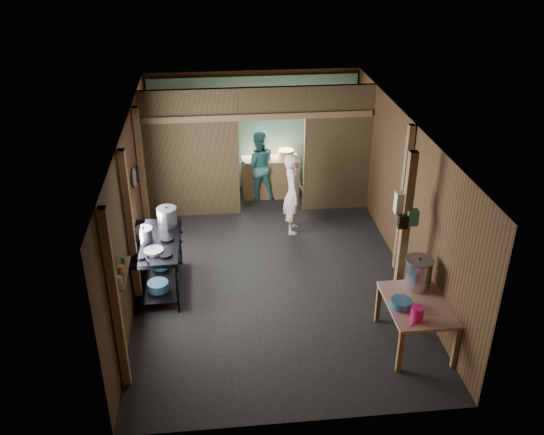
{
  "coord_description": "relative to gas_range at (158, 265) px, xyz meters",
  "views": [
    {
      "loc": [
        -0.91,
        -8.65,
        5.57
      ],
      "look_at": [
        0.0,
        -0.2,
        1.1
      ],
      "focal_mm": 38.94,
      "sensor_mm": 36.0,
      "label": 1
    }
  ],
  "objects": [
    {
      "name": "post_left_a",
      "position": [
        -0.3,
        -2.19,
        0.85
      ],
      "size": [
        0.1,
        0.12,
        2.6
      ],
      "primitive_type": "cube",
      "color": "#967247",
      "rests_on": "floor"
    },
    {
      "name": "partition_right",
      "position": [
        3.46,
        2.61,
        0.85
      ],
      "size": [
        1.35,
        0.1,
        2.6
      ],
      "primitive_type": "cube",
      "color": "brown",
      "rests_on": "floor"
    },
    {
      "name": "jar_green",
      "position": [
        -0.27,
        -1.47,
        1.01
      ],
      "size": [
        0.06,
        0.06,
        0.1
      ],
      "primitive_type": "cylinder",
      "color": "#3B895F",
      "rests_on": "wall_shelf"
    },
    {
      "name": "yellow_tub",
      "position": [
        2.51,
        3.36,
        0.49
      ],
      "size": [
        0.33,
        0.33,
        0.18
      ],
      "primitive_type": "cylinder",
      "color": "#DA8C41",
      "rests_on": "back_counter"
    },
    {
      "name": "post_left_b",
      "position": [
        -0.3,
        -0.39,
        0.85
      ],
      "size": [
        0.1,
        0.12,
        2.6
      ],
      "primitive_type": "cube",
      "color": "#967247",
      "rests_on": "floor"
    },
    {
      "name": "post_right",
      "position": [
        4.06,
        0.21,
        0.85
      ],
      "size": [
        0.1,
        0.12,
        2.6
      ],
      "primitive_type": "cube",
      "color": "#967247",
      "rests_on": "floor"
    },
    {
      "name": "prep_table",
      "position": [
        3.71,
        -1.79,
        -0.1
      ],
      "size": [
        0.86,
        1.18,
        0.7
      ],
      "primitive_type": null,
      "color": "#A77667",
      "rests_on": "floor"
    },
    {
      "name": "partition_left",
      "position": [
        0.55,
        2.61,
        0.85
      ],
      "size": [
        1.85,
        0.1,
        2.6
      ],
      "primitive_type": "cube",
      "color": "brown",
      "rests_on": "floor"
    },
    {
      "name": "back_counter",
      "position": [
        2.18,
        3.36,
        -0.03
      ],
      "size": [
        1.2,
        0.5,
        0.85
      ],
      "primitive_type": "cube",
      "color": "#967247",
      "rests_on": "floor"
    },
    {
      "name": "cook",
      "position": [
        2.44,
        1.72,
        0.34
      ],
      "size": [
        0.43,
        0.61,
        1.58
      ],
      "primitive_type": "imported",
      "rotation": [
        0.0,
        0.0,
        1.49
      ],
      "color": "silver",
      "rests_on": "floor"
    },
    {
      "name": "red_cup",
      "position": [
        1.86,
        3.36,
        0.47
      ],
      "size": [
        0.13,
        0.13,
        0.15
      ],
      "primitive_type": "cylinder",
      "color": "#D60006",
      "rests_on": "back_counter"
    },
    {
      "name": "wash_basin",
      "position": [
        3.45,
        -1.84,
        0.3
      ],
      "size": [
        0.39,
        0.39,
        0.11
      ],
      "primitive_type": "cylinder",
      "rotation": [
        0.0,
        0.0,
        0.39
      ],
      "color": "#316583",
      "rests_on": "prep_table"
    },
    {
      "name": "bag_black",
      "position": [
        3.66,
        -0.97,
        1.1
      ],
      "size": [
        0.14,
        0.1,
        0.2
      ],
      "primitive_type": "cube",
      "color": "black",
      "rests_on": "post_free"
    },
    {
      "name": "frying_pan",
      "position": [
        0.0,
        -0.37,
        0.48
      ],
      "size": [
        0.46,
        0.59,
        0.07
      ],
      "primitive_type": null,
      "rotation": [
        0.0,
        0.0,
        0.35
      ],
      "color": "gray",
      "rests_on": "gas_range"
    },
    {
      "name": "blue_tub_back",
      "position": [
        0.0,
        0.34,
        -0.22
      ],
      "size": [
        0.27,
        0.27,
        0.11
      ],
      "primitive_type": "cylinder",
      "color": "#316583",
      "rests_on": "gas_range"
    },
    {
      "name": "pan_lid_small",
      "position": [
        -0.33,
        1.21,
        1.1
      ],
      "size": [
        0.03,
        0.3,
        0.3
      ],
      "primitive_type": "cylinder",
      "rotation": [
        0.0,
        1.57,
        0.0
      ],
      "color": "black",
      "rests_on": "wall_left"
    },
    {
      "name": "blue_tub_front",
      "position": [
        0.0,
        -0.31,
        -0.21
      ],
      "size": [
        0.33,
        0.33,
        0.14
      ],
      "primitive_type": "cylinder",
      "color": "#316583",
      "rests_on": "gas_range"
    },
    {
      "name": "stock_pot",
      "position": [
        3.82,
        -1.38,
        0.46
      ],
      "size": [
        0.5,
        0.5,
        0.48
      ],
      "primitive_type": null,
      "rotation": [
        0.0,
        0.0,
        -0.26
      ],
      "color": "#B9B9C6",
      "rests_on": "prep_table"
    },
    {
      "name": "post_free",
      "position": [
        3.73,
        -0.89,
        0.85
      ],
      "size": [
        0.12,
        0.12,
        2.6
      ],
      "primitive_type": "cube",
      "color": "#967247",
      "rests_on": "floor"
    },
    {
      "name": "wall_back",
      "position": [
        1.88,
        3.91,
        0.85
      ],
      "size": [
        4.5,
        0.0,
        2.6
      ],
      "primitive_type": "cube",
      "color": "brown",
      "rests_on": "ground"
    },
    {
      "name": "cross_beam",
      "position": [
        1.88,
        2.56,
        1.6
      ],
      "size": [
        4.4,
        0.12,
        0.12
      ],
      "primitive_type": "cube",
      "color": "#967247",
      "rests_on": "wall_left"
    },
    {
      "name": "wall_right",
      "position": [
        4.13,
        0.41,
        0.85
      ],
      "size": [
        0.0,
        7.0,
        2.6
      ],
      "primitive_type": "cube",
      "color": "brown",
      "rests_on": "ground"
    },
    {
      "name": "gas_range",
      "position": [
        0.0,
        0.0,
        0.0
      ],
      "size": [
        0.79,
        1.53,
        0.9
      ],
      "primitive_type": null,
      "color": "black",
      "rests_on": "floor"
    },
    {
      "name": "wall_shelf",
      "position": [
        -0.27,
        -1.69,
        0.95
      ],
      "size": [
        0.14,
        0.8,
        0.03
      ],
      "primitive_type": "cube",
      "color": "#967247",
      "rests_on": "wall_left"
    },
    {
      "name": "jar_white",
      "position": [
        -0.27,
        -1.94,
        1.01
      ],
      "size": [
        0.07,
        0.07,
        0.1
      ],
      "primitive_type": "cylinder",
      "color": "silver",
      "rests_on": "wall_shelf"
    },
    {
      "name": "turquoise_panel",
      "position": [
        1.88,
        3.85,
        0.8
      ],
      "size": [
        4.4,
        0.06,
        2.5
      ],
      "primitive_type": "cube",
      "color": "#72B0A3",
      "rests_on": "wall_back"
    },
    {
      "name": "bag_white",
      "position": [
        3.68,
        -0.81,
        1.33
      ],
      "size": [
        0.22,
        0.15,
        0.32
      ],
      "primitive_type": "cube",
      "color": "silver",
      "rests_on": "post_free"
    },
    {
      "name": "knife",
      "position": [
        3.58,
        -2.21,
        0.25
      ],
      "size": [
        0.3,
        0.13,
        0.01
      ],
      "primitive_type": "cube",
      "rotation": [
        0.0,
        0.0,
        0.32
      ],
      "color": "#B9B9C6",
      "rests_on": "prep_table"
    },
    {
      "name": "wall_left",
      "position": [
        -0.37,
        0.41,
        0.85
      ],
      "size": [
        0.0,
        7.0,
        2.6
      ],
      "primitive_type": "cube",
      "color": "brown",
      "rests_on": "ground"
    },
    {
      "name": "post_left_c",
      "position": [
        -0.3,
        1.61,
        0.85
      ],
      "size": [
        0.1,
        0.12,
        2.6
      ],
      "primitive_type": "cube",
      "color": "#967247",
      "rests_on": "floor"
    },
    {
      "name": "wall_clock",
      "position": [
        2.13,
        3.81,
        1.45
      ],
      "size": [
        0.2,
        0.03,
        0.2
      ],
      "primitive_type": "cylinder",
      "rotation": [
        1.57,
        0.0,
        0.0
      ],
      "color": "silver",
      "rests_on": "wall_back"
    },
    {
      "name": "bag_green",
      "position": [
        3.8,
        -0.95,
        1.15
      ],
      "size": [
        0.16,
        0.12,
        0.24
      ],
      "primitive_type": "cube",
      "color": "#3B895F",
      "rests_on": "post_free"
    },
    {
      "name": "wall_front",
      "position": [
        1.88,
        -3.09,
        0.85
      ],
      "size": [
        4.5,
        0.0,
        2.6
      ],
      "primitive_type": "cube",
      "color": "brown",
      "rests_on": "ground"
    },
    {
      "name": "stove_pot_large",
      "position": [
        0.17,
        0.5,
        0.6
      ],
      "size": [
        0.36,
        0.36,
        0.34
      ],
      "primitive_type": null,
      "rotation": [
        0.0,
        0.0,
        -0.09
      ],
      "color": "#B9B9C6",
      "rests_on": "gas_range"
    },
    {
      "name": "partition_header",
      "position": [
        2.13,
        2.61,
        1.85
      ],
      "size": [
        1.3,
        0.1,
        0.6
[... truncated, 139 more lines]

